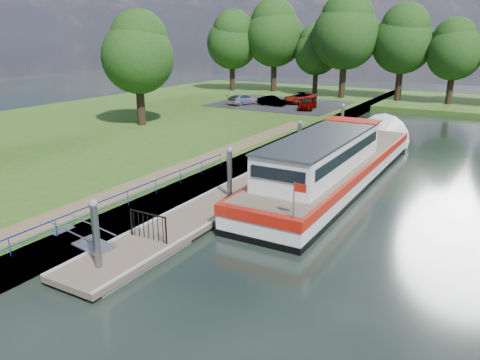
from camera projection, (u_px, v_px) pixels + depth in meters
The scene contains 17 objects.
ground at pixel (110, 271), 17.21m from camera, with size 160.00×160.00×0.00m, color black.
riverbank at pixel (82, 137), 38.10m from camera, with size 32.00×90.00×0.78m, color #2A4C15.
bank_edge at pixel (248, 161), 30.73m from camera, with size 1.10×90.00×0.78m, color #473D2D.
footpath at pixel (157, 178), 25.70m from camera, with size 1.60×40.00×0.05m, color brown.
carpark at pixel (281, 104), 53.67m from camera, with size 14.00×12.00×0.06m, color black.
blue_fence at pixel (112, 201), 20.62m from camera, with size 0.04×18.04×0.72m.
pontoon at pixel (269, 177), 27.91m from camera, with size 2.50×30.00×0.56m.
mooring_piles at pixel (269, 160), 27.59m from camera, with size 0.30×27.30×3.55m.
gangway at pixel (84, 240), 18.32m from camera, with size 2.58×1.00×0.92m.
gate_panel at pixel (148, 222), 18.69m from camera, with size 1.85×0.05×1.15m.
barge at pixel (339, 163), 27.62m from camera, with size 4.36×21.15×4.78m.
horizon_trees at pixel (392, 39), 55.91m from camera, with size 54.38×10.03×12.87m.
bank_tree_a at pixel (138, 51), 39.39m from camera, with size 6.12×6.12×9.72m.
car_a at pixel (308, 103), 49.33m from camera, with size 1.50×3.72×1.27m, color #999999.
car_b at pixel (272, 101), 51.90m from camera, with size 1.13×3.23×1.06m, color #999999.
car_c at pixel (243, 99), 52.87m from camera, with size 1.64×4.02×1.17m, color #999999.
car_d at pixel (300, 98), 53.72m from camera, with size 2.05×4.46×1.24m, color #999999.
Camera 1 is at (11.87, -10.99, 8.29)m, focal length 35.00 mm.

